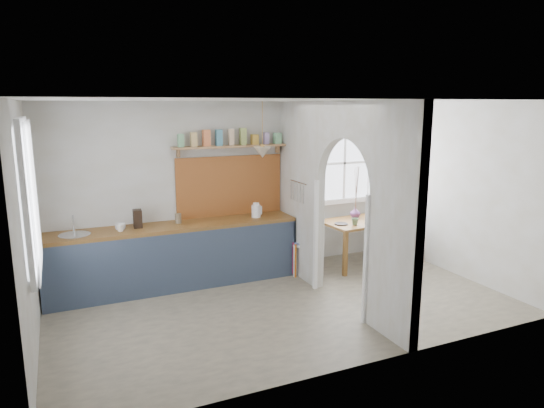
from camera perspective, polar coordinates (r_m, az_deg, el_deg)
name	(u,v)px	position (r m, az deg, el deg)	size (l,w,h in m)	color
floor	(287,306)	(6.38, 1.79, -11.93)	(5.80, 3.20, 0.01)	gray
ceiling	(288,100)	(5.86, 1.95, 12.10)	(5.80, 3.20, 0.01)	silver
walls	(288,208)	(5.99, 1.87, -0.44)	(5.81, 3.21, 2.60)	silver
partition	(334,191)	(6.34, 7.35, 1.53)	(0.12, 3.20, 2.60)	silver
kitchen_window	(26,198)	(5.35, -26.97, 0.66)	(0.10, 1.16, 1.50)	white
nook_window	(344,163)	(8.16, 8.51, 4.79)	(1.76, 0.10, 1.30)	white
counter	(175,255)	(7.06, -11.31, -5.87)	(3.50, 0.60, 0.90)	brown
sink	(75,236)	(6.77, -22.20, -3.46)	(0.40, 0.40, 0.02)	silver
backsplash	(230,186)	(7.33, -4.97, 2.15)	(1.65, 0.03, 0.90)	#965826
shelf	(231,142)	(7.17, -4.83, 7.24)	(1.75, 0.20, 0.21)	#A7774D
pendant_lamp	(262,152)	(7.00, -1.13, 6.11)	(0.26, 0.26, 0.16)	beige
utensil_rail	(299,182)	(7.02, 3.15, 2.58)	(0.02, 0.02, 0.50)	silver
dining_table	(359,243)	(7.96, 10.19, -4.50)	(1.17, 0.78, 0.73)	brown
chair_left	(307,241)	(7.47, 4.11, -4.33)	(0.46, 0.46, 1.01)	white
chair_right	(399,235)	(8.44, 14.70, -3.50)	(0.37, 0.37, 0.81)	white
kettle	(256,210)	(7.23, -1.89, -0.72)	(0.18, 0.14, 0.22)	white
mug_a	(121,228)	(6.73, -17.39, -2.68)	(0.11, 0.11, 0.10)	white
mug_b	(120,227)	(6.77, -17.41, -2.57)	(0.14, 0.14, 0.11)	silver
knife_block	(138,219)	(6.86, -15.54, -1.67)	(0.11, 0.16, 0.25)	black
jar	(178,218)	(6.99, -10.97, -1.67)	(0.09, 0.09, 0.14)	#716148
towel_magenta	(293,258)	(7.36, 2.49, -6.39)	(0.02, 0.03, 0.49)	#BE1C47
towel_orange	(295,261)	(7.31, 2.76, -6.75)	(0.02, 0.03, 0.53)	orange
bowl	(380,217)	(8.00, 12.63, -1.56)	(0.28, 0.28, 0.07)	silver
table_cup	(355,222)	(7.57, 9.72, -2.05)	(0.11, 0.11, 0.10)	#536E4D
plate	(341,224)	(7.58, 8.13, -2.32)	(0.21, 0.21, 0.02)	black
vase	(355,212)	(8.05, 9.77, -0.98)	(0.17, 0.17, 0.18)	#623467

